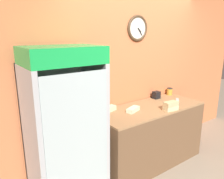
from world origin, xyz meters
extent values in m
cube|color=#D17547|center=(0.00, 1.27, 1.35)|extent=(5.20, 0.06, 2.70)
torus|color=#4C3823|center=(0.01, 1.22, 2.01)|extent=(0.37, 0.04, 0.37)
cylinder|color=silver|center=(0.01, 1.22, 2.01)|extent=(0.31, 0.01, 0.31)
cube|color=black|center=(0.04, 1.21, 1.98)|extent=(0.07, 0.01, 0.07)
cube|color=black|center=(0.05, 1.21, 1.96)|extent=(0.09, 0.01, 0.11)
cube|color=brown|center=(0.00, 0.88, 0.44)|extent=(1.69, 0.67, 0.87)
cube|color=#9E754C|center=(0.00, 0.88, 0.88)|extent=(1.69, 0.67, 0.02)
cube|color=#B2B7BC|center=(-1.32, 1.20, 0.82)|extent=(0.79, 0.04, 1.64)
cube|color=#B2B7BC|center=(-1.69, 0.91, 0.82)|extent=(0.05, 0.62, 1.64)
cube|color=#B2B7BC|center=(-0.95, 0.91, 0.82)|extent=(0.05, 0.62, 1.64)
cube|color=white|center=(-1.32, 1.17, 0.82)|extent=(0.69, 0.02, 1.54)
cube|color=silver|center=(-1.32, 0.59, 0.82)|extent=(0.69, 0.01, 1.54)
cube|color=green|center=(-1.32, 0.88, 1.73)|extent=(0.79, 0.56, 0.18)
cube|color=silver|center=(-1.32, 0.89, 0.39)|extent=(0.67, 0.50, 0.01)
cube|color=silver|center=(-1.32, 0.89, 0.68)|extent=(0.67, 0.50, 0.01)
cube|color=silver|center=(-1.32, 0.89, 0.98)|extent=(0.67, 0.50, 0.01)
cube|color=silver|center=(-1.32, 0.89, 1.27)|extent=(0.67, 0.50, 0.01)
cylinder|color=orange|center=(-1.59, 0.67, 1.36)|extent=(0.06, 0.06, 0.18)
cylinder|color=orange|center=(-1.59, 0.67, 1.49)|extent=(0.02, 0.02, 0.08)
cylinder|color=#2D6B38|center=(-1.05, 0.68, 1.05)|extent=(0.08, 0.08, 0.13)
cylinder|color=#2D6B38|center=(-1.05, 0.68, 1.14)|extent=(0.03, 0.03, 0.06)
cylinder|color=gold|center=(-1.11, 0.67, 0.75)|extent=(0.06, 0.06, 0.13)
cylinder|color=gold|center=(-1.11, 0.67, 0.84)|extent=(0.02, 0.02, 0.05)
cylinder|color=gold|center=(-1.07, 0.68, 1.35)|extent=(0.08, 0.08, 0.15)
cylinder|color=gold|center=(-1.07, 0.68, 1.46)|extent=(0.03, 0.03, 0.07)
cylinder|color=orange|center=(-1.51, 0.68, 1.06)|extent=(0.07, 0.07, 0.16)
cylinder|color=orange|center=(-1.51, 0.68, 1.18)|extent=(0.03, 0.03, 0.07)
cylinder|color=#5B2D19|center=(-1.61, 0.67, 1.06)|extent=(0.06, 0.06, 0.16)
cylinder|color=#5B2D19|center=(-1.61, 0.67, 1.18)|extent=(0.02, 0.02, 0.07)
cylinder|color=gold|center=(-1.32, 0.68, 1.07)|extent=(0.07, 0.07, 0.18)
cylinder|color=gold|center=(-1.32, 0.68, 1.20)|extent=(0.03, 0.03, 0.08)
cylinder|color=#B2BCCC|center=(-1.55, 0.68, 0.75)|extent=(0.07, 0.07, 0.12)
cylinder|color=#B2BCCC|center=(-1.55, 0.68, 0.84)|extent=(0.03, 0.03, 0.05)
cylinder|color=#5B2D19|center=(-1.30, 0.68, 0.49)|extent=(0.07, 0.07, 0.18)
cylinder|color=#5B2D19|center=(-1.30, 0.68, 0.62)|extent=(0.03, 0.03, 0.08)
cube|color=beige|center=(0.13, 0.63, 0.93)|extent=(0.22, 0.13, 0.06)
cube|color=tan|center=(0.13, 0.63, 0.99)|extent=(0.21, 0.12, 0.06)
cube|color=beige|center=(-0.33, 0.90, 0.93)|extent=(0.24, 0.17, 0.06)
cube|color=beige|center=(-0.57, 1.11, 0.93)|extent=(0.20, 0.14, 0.06)
cube|color=silver|center=(0.58, 0.86, 0.90)|extent=(0.22, 0.19, 0.00)
cube|color=black|center=(0.44, 0.74, 0.91)|extent=(0.11, 0.10, 0.02)
cylinder|color=gold|center=(0.73, 1.15, 0.95)|extent=(0.09, 0.09, 0.11)
cylinder|color=#262628|center=(0.73, 1.15, 1.01)|extent=(0.09, 0.09, 0.01)
cube|color=black|center=(0.38, 1.13, 0.96)|extent=(0.11, 0.09, 0.12)
camera|label=1|loc=(-2.21, -1.23, 1.95)|focal=35.00mm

